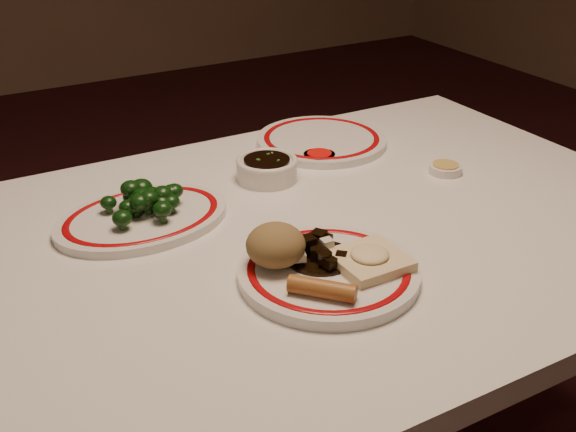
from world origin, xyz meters
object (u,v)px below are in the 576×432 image
at_px(stirfry_heap, 320,252).
at_px(broccoli_plate, 142,218).
at_px(dining_table, 336,267).
at_px(rice_mound, 276,245).
at_px(soy_bowl, 267,170).
at_px(spring_roll, 322,289).
at_px(fried_wonton, 370,259).
at_px(main_plate, 329,273).
at_px(broccoli_pile, 146,199).

bearing_deg(stirfry_heap, broccoli_plate, 123.72).
distance_m(dining_table, stirfry_heap, 0.20).
relative_size(rice_mound, soy_bowl, 0.76).
height_order(spring_roll, fried_wonton, fried_wonton).
bearing_deg(soy_bowl, spring_roll, -108.32).
bearing_deg(fried_wonton, stirfry_heap, 133.05).
relative_size(main_plate, fried_wonton, 2.91).
bearing_deg(broccoli_pile, dining_table, -30.53).
xyz_separation_m(rice_mound, soy_bowl, (0.15, 0.31, -0.03)).
distance_m(stirfry_heap, broccoli_pile, 0.33).
distance_m(main_plate, rice_mound, 0.09).
distance_m(rice_mound, stirfry_heap, 0.07).
bearing_deg(rice_mound, soy_bowl, 63.98).
bearing_deg(broccoli_plate, spring_roll, -70.47).
xyz_separation_m(dining_table, broccoli_pile, (-0.28, 0.16, 0.13)).
relative_size(stirfry_heap, broccoli_pile, 0.74).
height_order(rice_mound, spring_roll, rice_mound).
height_order(dining_table, main_plate, main_plate).
height_order(spring_roll, broccoli_pile, broccoli_pile).
xyz_separation_m(stirfry_heap, soy_bowl, (0.08, 0.32, -0.01)).
relative_size(spring_roll, soy_bowl, 0.81).
relative_size(spring_roll, broccoli_pile, 0.67).
bearing_deg(dining_table, broccoli_plate, 151.52).
xyz_separation_m(main_plate, soy_bowl, (0.09, 0.36, 0.01)).
bearing_deg(broccoli_plate, main_plate, -59.83).
xyz_separation_m(main_plate, rice_mound, (-0.06, 0.05, 0.04)).
bearing_deg(fried_wonton, rice_mound, 148.54).
xyz_separation_m(main_plate, spring_roll, (-0.05, -0.06, 0.02)).
bearing_deg(rice_mound, dining_table, 29.62).
bearing_deg(stirfry_heap, broccoli_pile, 121.31).
distance_m(dining_table, rice_mound, 0.24).
xyz_separation_m(rice_mound, fried_wonton, (0.12, -0.07, -0.02)).
bearing_deg(spring_roll, broccoli_pile, 65.11).
height_order(main_plate, rice_mound, rice_mound).
bearing_deg(stirfry_heap, dining_table, 46.88).
height_order(dining_table, spring_roll, spring_roll).
bearing_deg(spring_roll, stirfry_heap, 17.35).
height_order(stirfry_heap, broccoli_pile, broccoli_pile).
distance_m(spring_roll, broccoli_plate, 0.39).
height_order(broccoli_pile, soy_bowl, broccoli_pile).
distance_m(dining_table, soy_bowl, 0.24).
height_order(broccoli_plate, broccoli_pile, broccoli_pile).
bearing_deg(broccoli_pile, main_plate, -62.07).
relative_size(rice_mound, broccoli_plate, 0.27).
bearing_deg(spring_roll, rice_mound, 54.37).
bearing_deg(broccoli_plate, dining_table, -28.48).
height_order(rice_mound, stirfry_heap, rice_mound).
xyz_separation_m(rice_mound, spring_roll, (0.01, -0.11, -0.02)).
xyz_separation_m(stirfry_heap, broccoli_pile, (-0.17, 0.28, 0.01)).
height_order(fried_wonton, soy_bowl, fried_wonton).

